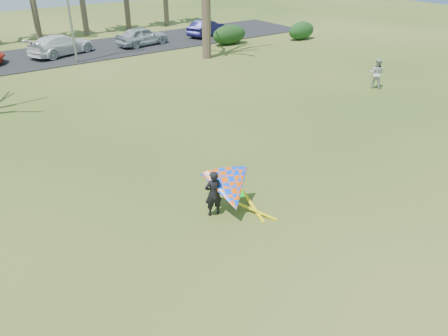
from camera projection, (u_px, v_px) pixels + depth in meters
ground at (263, 226)px, 13.02m from camera, size 100.00×100.00×0.00m
parking_strip at (35, 58)px, 30.94m from camera, size 46.00×7.00×0.06m
hedge_near at (229, 35)px, 34.63m from camera, size 3.05×1.38×1.52m
hedge_far at (301, 31)px, 36.30m from camera, size 2.60×1.22×1.45m
car_3 at (61, 45)px, 31.36m from camera, size 5.26×3.47×1.42m
car_4 at (142, 36)px, 34.12m from camera, size 4.34×2.24×1.41m
car_5 at (206, 28)px, 37.49m from camera, size 4.19×2.79×1.31m
pedestrian_a at (377, 73)px, 24.54m from camera, size 0.91×1.00×1.68m
kite_flyer at (229, 190)px, 13.23m from camera, size 2.13×2.39×2.02m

